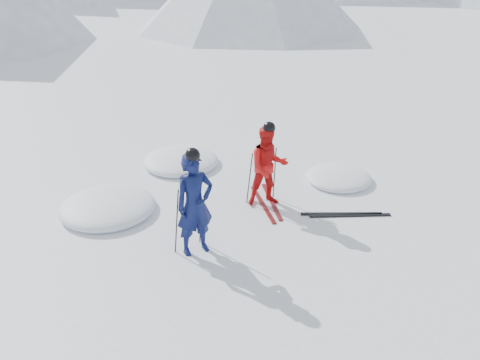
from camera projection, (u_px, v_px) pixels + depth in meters
ground at (333, 211)px, 10.74m from camera, size 160.00×160.00×0.00m
skier_blue at (195, 205)px, 8.98m from camera, size 0.74×0.52×1.94m
skier_red at (268, 166)px, 10.68m from camera, size 1.05×0.95×1.76m
pole_blue_left at (177, 222)px, 9.08m from camera, size 0.13×0.09×1.29m
pole_blue_right at (200, 211)px, 9.44m from camera, size 0.13×0.08×1.29m
pole_red_left at (250, 178)px, 10.84m from camera, size 0.12×0.09×1.17m
pole_red_right at (275, 173)px, 11.07m from camera, size 0.12×0.08×1.17m
ski_worn_left at (263, 204)px, 10.99m from camera, size 0.68×1.62×0.03m
ski_worn_right at (272, 201)px, 11.11m from camera, size 0.79×1.58×0.03m
ski_loose_a at (341, 214)px, 10.61m from camera, size 1.46×1.02×0.03m
ski_loose_b at (350, 215)px, 10.55m from camera, size 1.49×0.97×0.03m
snow_lumps at (184, 186)px, 11.82m from camera, size 6.87×4.69×0.44m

